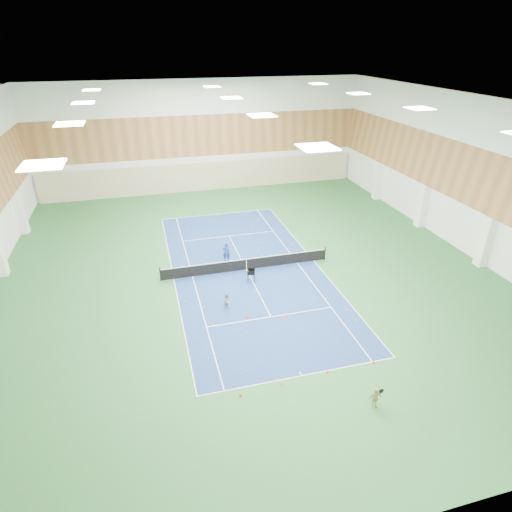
{
  "coord_description": "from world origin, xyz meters",
  "views": [
    {
      "loc": [
        -6.75,
        -27.68,
        15.77
      ],
      "look_at": [
        0.28,
        -1.75,
        2.0
      ],
      "focal_mm": 30.0,
      "sensor_mm": 36.0,
      "label": 1
    }
  ],
  "objects_px": {
    "child_court": "(227,301)",
    "ball_cart": "(251,275)",
    "tennis_net": "(246,263)",
    "child_apron": "(375,398)",
    "coach": "(226,252)"
  },
  "relations": [
    {
      "from": "child_court",
      "to": "ball_cart",
      "type": "bearing_deg",
      "value": 19.44
    },
    {
      "from": "tennis_net",
      "to": "child_court",
      "type": "xyz_separation_m",
      "value": [
        -2.45,
        -4.75,
        0.03
      ]
    },
    {
      "from": "child_apron",
      "to": "tennis_net",
      "type": "bearing_deg",
      "value": 100.45
    },
    {
      "from": "child_apron",
      "to": "child_court",
      "type": "bearing_deg",
      "value": 117.29
    },
    {
      "from": "tennis_net",
      "to": "child_apron",
      "type": "relative_size",
      "value": 11.66
    },
    {
      "from": "coach",
      "to": "ball_cart",
      "type": "relative_size",
      "value": 1.61
    },
    {
      "from": "coach",
      "to": "child_court",
      "type": "height_order",
      "value": "coach"
    },
    {
      "from": "tennis_net",
      "to": "child_court",
      "type": "bearing_deg",
      "value": -117.28
    },
    {
      "from": "child_court",
      "to": "child_apron",
      "type": "xyz_separation_m",
      "value": [
        5.06,
        -9.99,
        -0.03
      ]
    },
    {
      "from": "tennis_net",
      "to": "child_court",
      "type": "height_order",
      "value": "child_court"
    },
    {
      "from": "coach",
      "to": "child_apron",
      "type": "distance_m",
      "value": 17.02
    },
    {
      "from": "tennis_net",
      "to": "child_apron",
      "type": "xyz_separation_m",
      "value": [
        2.61,
        -14.74,
        -0.0
      ]
    },
    {
      "from": "child_court",
      "to": "ball_cart",
      "type": "relative_size",
      "value": 1.19
    },
    {
      "from": "child_court",
      "to": "tennis_net",
      "type": "bearing_deg",
      "value": 30.59
    },
    {
      "from": "tennis_net",
      "to": "coach",
      "type": "distance_m",
      "value": 2.21
    }
  ]
}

